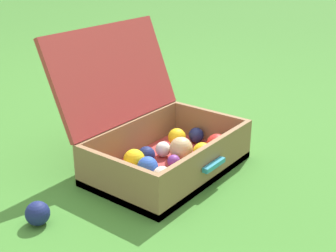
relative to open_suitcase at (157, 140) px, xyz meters
name	(u,v)px	position (x,y,z in m)	size (l,w,h in m)	color
ground_plane	(143,177)	(-0.09, -0.01, -0.11)	(16.00, 16.00, 0.00)	#3D7A2D
open_suitcase	(157,140)	(0.00, 0.00, 0.00)	(0.55, 0.52, 0.48)	#B23838
stray_ball_on_grass	(38,213)	(-0.49, 0.04, -0.07)	(0.07, 0.07, 0.07)	navy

